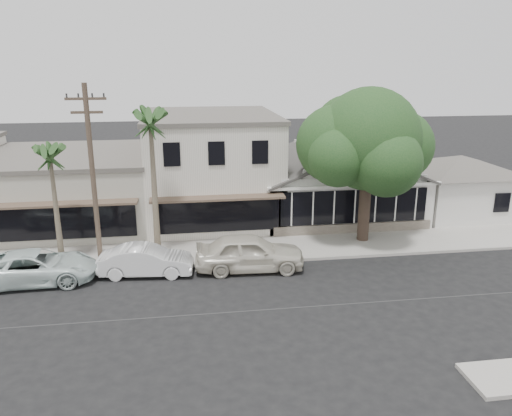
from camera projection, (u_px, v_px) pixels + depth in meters
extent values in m
plane|color=black|center=(305.00, 307.00, 20.91)|extent=(140.00, 140.00, 0.00)
cube|color=#9E9991|center=(126.00, 256.00, 26.18)|extent=(90.00, 3.50, 0.15)
cube|color=silver|center=(334.00, 193.00, 33.04)|extent=(10.00, 8.00, 3.00)
cube|color=black|center=(355.00, 207.00, 29.12)|extent=(8.80, 0.10, 2.00)
cube|color=#60564C|center=(353.00, 229.00, 29.52)|extent=(9.60, 0.18, 0.70)
cube|color=silver|center=(457.00, 192.00, 33.23)|extent=(6.00, 6.00, 3.00)
cube|color=silver|center=(212.00, 168.00, 32.38)|extent=(8.00, 10.00, 6.50)
cube|color=#B8B3A5|center=(69.00, 190.00, 31.45)|extent=(10.00, 10.00, 4.20)
cylinder|color=brown|center=(93.00, 182.00, 23.31)|extent=(0.24, 0.24, 9.00)
cube|color=brown|center=(86.00, 99.00, 22.24)|extent=(1.80, 0.12, 0.12)
cube|color=brown|center=(87.00, 112.00, 22.41)|extent=(1.40, 0.12, 0.12)
imported|color=beige|center=(250.00, 252.00, 24.44)|extent=(5.44, 2.44, 1.82)
imported|color=white|center=(146.00, 260.00, 23.89)|extent=(4.56, 1.94, 1.46)
imported|color=silver|center=(36.00, 267.00, 23.06)|extent=(5.55, 2.70, 1.52)
cylinder|color=#403027|center=(364.00, 213.00, 27.98)|extent=(0.64, 0.64, 3.42)
sphere|color=#193E1A|center=(369.00, 139.00, 26.80)|extent=(5.56, 5.56, 5.56)
sphere|color=#193E1A|center=(397.00, 146.00, 27.83)|extent=(4.07, 4.07, 4.07)
sphere|color=#193E1A|center=(335.00, 144.00, 27.06)|extent=(4.28, 4.28, 4.28)
sphere|color=#193E1A|center=(387.00, 162.00, 25.61)|extent=(3.64, 3.64, 3.64)
sphere|color=#193E1A|center=(347.00, 129.00, 28.24)|extent=(3.85, 3.85, 3.85)
sphere|color=#193E1A|center=(382.00, 121.00, 28.19)|extent=(3.42, 3.42, 3.42)
sphere|color=#193E1A|center=(338.00, 157.00, 25.93)|extent=(3.21, 3.21, 3.21)
cone|color=#726651|center=(155.00, 195.00, 25.19)|extent=(0.37, 0.37, 6.85)
cone|color=#726651|center=(57.00, 215.00, 24.25)|extent=(0.32, 0.32, 5.42)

